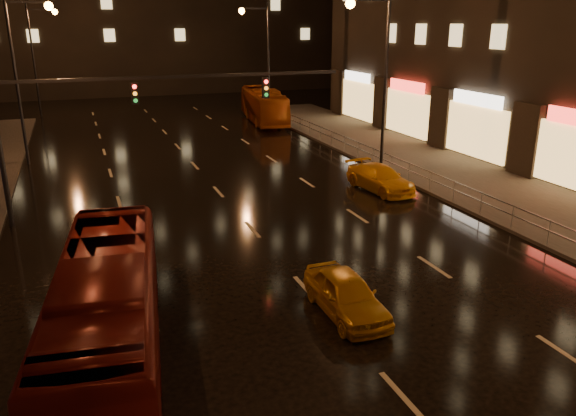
{
  "coord_description": "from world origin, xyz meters",
  "views": [
    {
      "loc": [
        -6.46,
        -5.49,
        8.38
      ],
      "look_at": [
        -0.21,
        11.13,
        2.5
      ],
      "focal_mm": 35.0,
      "sensor_mm": 36.0,
      "label": 1
    }
  ],
  "objects_px": {
    "bus_red": "(108,311)",
    "taxi_far": "(380,178)",
    "taxi_near": "(346,294)",
    "bus_curb": "(264,106)"
  },
  "relations": [
    {
      "from": "bus_red",
      "to": "taxi_far",
      "type": "distance_m",
      "value": 18.21
    },
    {
      "from": "bus_red",
      "to": "taxi_near",
      "type": "relative_size",
      "value": 2.72
    },
    {
      "from": "bus_red",
      "to": "taxi_far",
      "type": "bearing_deg",
      "value": 45.42
    },
    {
      "from": "bus_curb",
      "to": "taxi_far",
      "type": "bearing_deg",
      "value": -84.94
    },
    {
      "from": "bus_curb",
      "to": "taxi_near",
      "type": "height_order",
      "value": "bus_curb"
    },
    {
      "from": "bus_red",
      "to": "taxi_near",
      "type": "height_order",
      "value": "bus_red"
    },
    {
      "from": "bus_curb",
      "to": "taxi_far",
      "type": "distance_m",
      "value": 22.45
    },
    {
      "from": "bus_curb",
      "to": "taxi_near",
      "type": "distance_m",
      "value": 34.68
    },
    {
      "from": "bus_red",
      "to": "bus_curb",
      "type": "xyz_separation_m",
      "value": [
        15.28,
        33.69,
        0.02
      ]
    },
    {
      "from": "taxi_near",
      "to": "taxi_far",
      "type": "xyz_separation_m",
      "value": [
        7.5,
        11.19,
        0.01
      ]
    }
  ]
}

